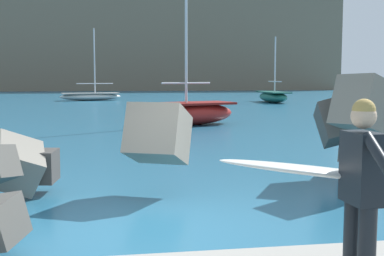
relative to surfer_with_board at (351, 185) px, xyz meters
The scene contains 7 objects.
ground_plane 3.84m from the surfer_with_board, 115.65° to the left, with size 400.00×400.00×0.00m, color #235B7A.
breakwater_jetty 4.87m from the surfer_with_board, 94.89° to the left, with size 30.65×5.72×2.53m.
surfer_with_board is the anchor object (origin of this frame).
boat_near_centre 45.10m from the surfer_with_board, 94.98° to the left, with size 6.04×2.88×6.83m.
boat_near_right 19.04m from the surfer_with_board, 84.87° to the left, with size 4.55×3.21×7.54m.
boat_mid_left 40.32m from the surfer_with_board, 72.55° to the left, with size 1.80×5.73×5.70m.
headland_bluff 98.10m from the surfer_with_board, 88.64° to the left, with size 72.29×39.09×17.79m.
Camera 1 is at (-0.45, -7.19, 2.19)m, focal length 46.89 mm.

